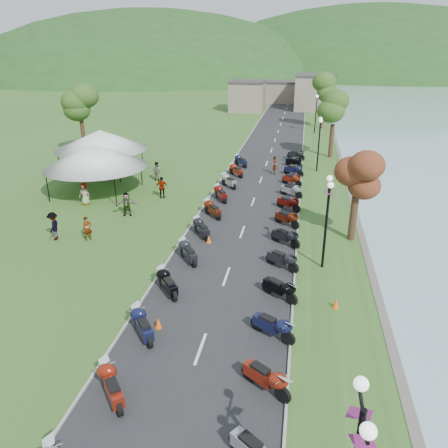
{
  "coord_description": "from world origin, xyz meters",
  "views": [
    {
      "loc": [
        3.48,
        -3.9,
        11.35
      ],
      "look_at": [
        -0.86,
        20.07,
        1.3
      ],
      "focal_mm": 35.0,
      "sensor_mm": 36.0,
      "label": 1
    }
  ],
  "objects_px": {
    "vendor_tent_main": "(96,169)",
    "pedestrian_b": "(157,180)",
    "pedestrian_c": "(56,239)",
    "pedestrian_a": "(89,240)"
  },
  "relations": [
    {
      "from": "vendor_tent_main",
      "to": "pedestrian_a",
      "type": "height_order",
      "value": "vendor_tent_main"
    },
    {
      "from": "pedestrian_a",
      "to": "pedestrian_b",
      "type": "bearing_deg",
      "value": 45.19
    },
    {
      "from": "vendor_tent_main",
      "to": "pedestrian_b",
      "type": "xyz_separation_m",
      "value": [
        3.64,
        4.27,
        -2.0
      ]
    },
    {
      "from": "pedestrian_b",
      "to": "pedestrian_a",
      "type": "bearing_deg",
      "value": 110.12
    },
    {
      "from": "pedestrian_b",
      "to": "vendor_tent_main",
      "type": "bearing_deg",
      "value": 70.23
    },
    {
      "from": "pedestrian_b",
      "to": "pedestrian_c",
      "type": "relative_size",
      "value": 0.95
    },
    {
      "from": "vendor_tent_main",
      "to": "pedestrian_c",
      "type": "height_order",
      "value": "vendor_tent_main"
    },
    {
      "from": "pedestrian_a",
      "to": "pedestrian_b",
      "type": "relative_size",
      "value": 0.9
    },
    {
      "from": "vendor_tent_main",
      "to": "pedestrian_a",
      "type": "xyz_separation_m",
      "value": [
        3.51,
        -8.9,
        -2.0
      ]
    },
    {
      "from": "pedestrian_a",
      "to": "pedestrian_b",
      "type": "height_order",
      "value": "pedestrian_b"
    }
  ]
}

